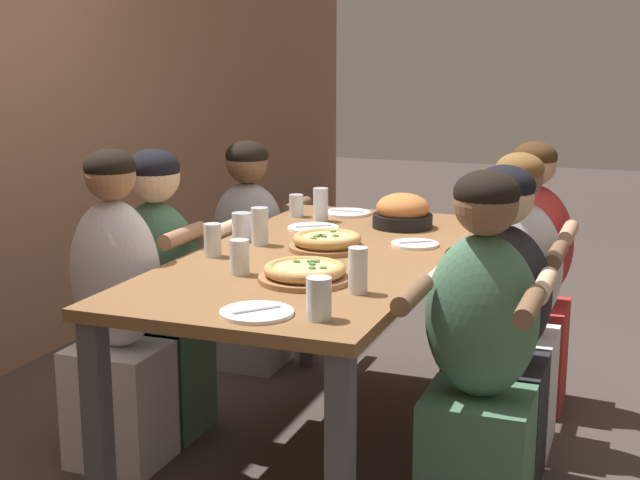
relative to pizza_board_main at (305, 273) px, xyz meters
name	(u,v)px	position (x,y,z in m)	size (l,w,h in m)	color
ground_plane	(320,450)	(0.40, 0.10, -0.83)	(18.00, 18.00, 0.00)	#423833
dining_table	(320,276)	(0.40, 0.10, -0.12)	(1.90, 0.91, 0.80)	brown
pizza_board_main	(305,273)	(0.00, 0.00, 0.00)	(0.31, 0.31, 0.06)	#996B42
pizza_board_second	(327,242)	(0.46, 0.09, 0.00)	(0.29, 0.29, 0.06)	#996B42
skillet_bowl	(403,213)	(0.98, -0.06, 0.03)	(0.37, 0.26, 0.15)	black
empty_plate_a	(415,244)	(0.65, -0.20, -0.02)	(0.18, 0.18, 0.02)	white
empty_plate_b	(313,228)	(0.80, 0.28, -0.02)	(0.22, 0.22, 0.02)	white
empty_plate_c	(347,213)	(1.19, 0.26, -0.02)	(0.22, 0.22, 0.02)	white
empty_plate_d	(257,313)	(-0.40, -0.01, -0.02)	(0.21, 0.21, 0.02)	white
drinking_glass_a	(358,274)	(-0.08, -0.21, 0.03)	(0.06, 0.06, 0.15)	silver
drinking_glass_b	(213,242)	(0.21, 0.45, 0.03)	(0.06, 0.06, 0.12)	silver
drinking_glass_c	(240,259)	(0.01, 0.24, 0.02)	(0.07, 0.07, 0.12)	silver
drinking_glass_d	(296,207)	(1.05, 0.46, 0.02)	(0.06, 0.06, 0.10)	silver
drinking_glass_e	(260,228)	(0.45, 0.37, 0.04)	(0.07, 0.07, 0.15)	silver
drinking_glass_f	(321,206)	(0.99, 0.32, 0.04)	(0.07, 0.07, 0.15)	silver
drinking_glass_g	(242,229)	(0.50, 0.47, 0.02)	(0.08, 0.08, 0.11)	silver
drinking_glass_h	(319,301)	(-0.37, -0.19, 0.02)	(0.07, 0.07, 0.12)	silver
diner_far_midleft	(118,324)	(0.06, 0.77, -0.28)	(0.51, 0.40, 1.20)	silver
diner_near_midright	(513,316)	(0.74, -0.58, -0.30)	(0.51, 0.40, 1.17)	silver
diner_near_right	(528,288)	(1.17, -0.58, -0.30)	(0.51, 0.40, 1.17)	#B22D2D
diner_far_right	(249,263)	(1.21, 0.77, -0.31)	(0.51, 0.40, 1.12)	#99999E
diner_near_center	(498,340)	(0.39, -0.58, -0.29)	(0.51, 0.40, 1.16)	#232328
diner_far_center	(159,303)	(0.36, 0.77, -0.28)	(0.51, 0.40, 1.17)	#477556
diner_near_midleft	(479,370)	(0.05, -0.58, -0.28)	(0.51, 0.40, 1.19)	#477556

